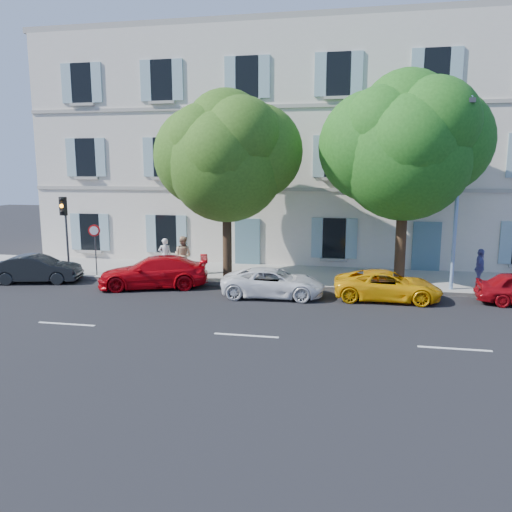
% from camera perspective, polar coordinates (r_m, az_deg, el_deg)
% --- Properties ---
extents(ground, '(90.00, 90.00, 0.00)m').
position_cam_1_polar(ground, '(19.10, 1.39, -5.24)').
color(ground, black).
extents(sidewalk, '(36.00, 4.50, 0.15)m').
position_cam_1_polar(sidewalk, '(23.36, 3.20, -2.26)').
color(sidewalk, '#A09E96').
rests_on(sidewalk, ground).
extents(kerb, '(36.00, 0.16, 0.16)m').
position_cam_1_polar(kerb, '(21.26, 2.41, -3.45)').
color(kerb, '#9E998E').
rests_on(kerb, ground).
extents(building, '(28.00, 7.00, 12.00)m').
position_cam_1_polar(building, '(28.56, 4.92, 11.90)').
color(building, beige).
rests_on(building, ground).
extents(car_dark_sedan, '(3.94, 2.13, 1.23)m').
position_cam_1_polar(car_dark_sedan, '(24.21, -23.74, -1.35)').
color(car_dark_sedan, black).
rests_on(car_dark_sedan, ground).
extents(car_red_coupe, '(4.95, 3.17, 1.34)m').
position_cam_1_polar(car_red_coupe, '(21.66, -11.61, -1.81)').
color(car_red_coupe, '#B7050D').
rests_on(car_red_coupe, ground).
extents(car_white_coupe, '(4.15, 2.08, 1.13)m').
position_cam_1_polar(car_white_coupe, '(19.72, 1.99, -3.06)').
color(car_white_coupe, white).
rests_on(car_white_coupe, ground).
extents(car_yellow_supercar, '(4.07, 1.89, 1.13)m').
position_cam_1_polar(car_yellow_supercar, '(19.89, 14.79, -3.28)').
color(car_yellow_supercar, '#F7AD0A').
rests_on(car_yellow_supercar, ground).
extents(tree_left, '(5.12, 5.12, 7.93)m').
position_cam_1_polar(tree_left, '(21.73, -3.41, 10.59)').
color(tree_left, '#3A2819').
rests_on(tree_left, sidewalk).
extents(tree_right, '(5.52, 5.52, 8.50)m').
position_cam_1_polar(tree_right, '(21.75, 16.67, 11.12)').
color(tree_right, '#3A2819').
rests_on(tree_right, sidewalk).
extents(traffic_light, '(0.32, 0.41, 3.60)m').
position_cam_1_polar(traffic_light, '(24.48, -21.04, 4.01)').
color(traffic_light, '#383A3D').
rests_on(traffic_light, sidewalk).
extents(road_sign, '(0.53, 0.17, 2.35)m').
position_cam_1_polar(road_sign, '(23.97, -17.95, 1.88)').
color(road_sign, '#383A3D').
rests_on(road_sign, sidewalk).
extents(street_lamp, '(0.24, 1.58, 7.45)m').
position_cam_1_polar(street_lamp, '(21.24, 22.16, 7.51)').
color(street_lamp, '#7293BF').
rests_on(street_lamp, sidewalk).
extents(pedestrian_a, '(0.71, 0.61, 1.64)m').
position_cam_1_polar(pedestrian_a, '(23.90, -10.36, 0.06)').
color(pedestrian_a, silver).
rests_on(pedestrian_a, sidewalk).
extents(pedestrian_b, '(0.98, 0.83, 1.78)m').
position_cam_1_polar(pedestrian_b, '(23.44, -8.35, 0.11)').
color(pedestrian_b, '#D3B287').
rests_on(pedestrian_b, sidewalk).
extents(pedestrian_c, '(0.62, 1.02, 1.62)m').
position_cam_1_polar(pedestrian_c, '(22.50, 24.20, -1.29)').
color(pedestrian_c, '#4D4D8E').
rests_on(pedestrian_c, sidewalk).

